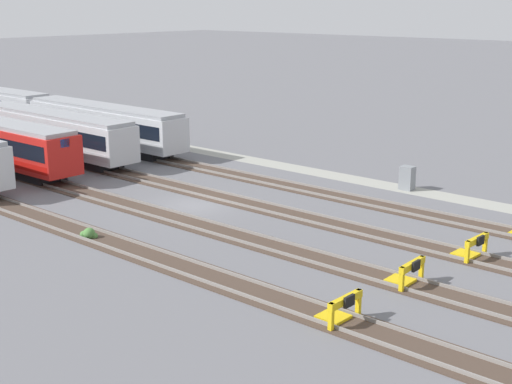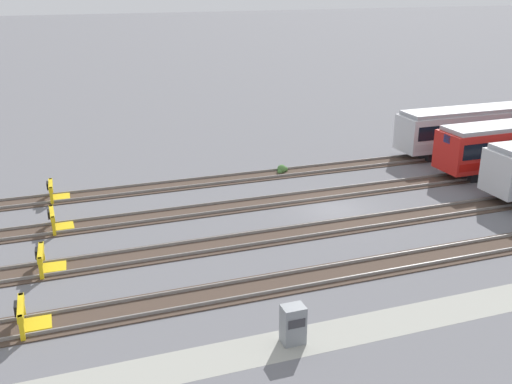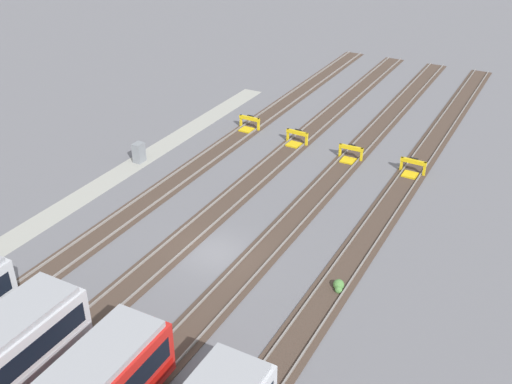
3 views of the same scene
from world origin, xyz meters
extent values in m
plane|color=slate|center=(0.00, 0.00, 0.00)|extent=(400.00, 400.00, 0.00)
cube|color=#9E9E93|center=(0.00, -12.20, 0.00)|extent=(54.00, 2.00, 0.01)
cube|color=#47382D|center=(0.00, -7.63, 0.03)|extent=(90.00, 2.23, 0.06)
cube|color=gray|center=(0.00, -6.91, 0.14)|extent=(90.00, 0.07, 0.15)
cube|color=gray|center=(0.00, -8.35, 0.14)|extent=(90.00, 0.07, 0.15)
cube|color=#47382D|center=(0.00, -2.54, 0.03)|extent=(90.00, 2.24, 0.06)
cube|color=gray|center=(0.00, -1.83, 0.14)|extent=(90.00, 0.07, 0.15)
cube|color=gray|center=(0.00, -3.26, 0.14)|extent=(90.00, 0.07, 0.15)
cube|color=#47382D|center=(0.00, 2.54, 0.03)|extent=(90.00, 2.24, 0.06)
cube|color=gray|center=(0.00, 3.26, 0.14)|extent=(90.00, 0.07, 0.15)
cube|color=gray|center=(0.00, 1.83, 0.14)|extent=(90.00, 0.07, 0.15)
cube|color=#47382D|center=(0.00, 7.63, 0.03)|extent=(90.00, 2.23, 0.06)
cube|color=gray|center=(0.00, 8.35, 0.14)|extent=(90.00, 0.07, 0.15)
cube|color=gray|center=(0.00, 6.91, 0.14)|extent=(90.00, 0.07, 0.15)
cube|color=silver|center=(18.55, -2.57, 2.05)|extent=(18.01, 2.87, 2.70)
cube|color=black|center=(18.55, -2.57, 2.37)|extent=(17.29, 2.91, 1.08)
cube|color=#B2B5BA|center=(18.55, -2.57, 1.29)|extent=(17.65, 2.90, 0.54)
cube|color=#999BA0|center=(18.55, -2.57, 3.55)|extent=(17.47, 2.59, 0.30)
cube|color=blue|center=(9.59, -2.60, 3.05)|extent=(0.08, 0.70, 0.56)
cube|color=black|center=(24.13, -2.55, 0.35)|extent=(3.61, 2.25, 0.70)
cube|color=black|center=(12.97, -2.59, 0.35)|extent=(3.61, 2.25, 0.70)
cube|color=silver|center=(18.55, -7.57, 2.05)|extent=(18.01, 2.89, 2.70)
cube|color=black|center=(18.55, -7.57, 2.37)|extent=(17.29, 2.92, 1.08)
cube|color=#B2B5BA|center=(18.55, -7.57, 1.29)|extent=(17.65, 2.91, 0.54)
cube|color=#999BA0|center=(18.55, -7.57, 3.55)|extent=(17.47, 2.60, 0.30)
cube|color=blue|center=(27.51, -7.53, 3.05)|extent=(0.08, 0.70, 0.56)
cube|color=blue|center=(9.59, -7.62, 3.05)|extent=(0.08, 0.70, 0.56)
cube|color=black|center=(24.13, -7.55, 0.35)|extent=(3.61, 2.26, 0.70)
cube|color=black|center=(12.97, -7.60, 0.35)|extent=(3.61, 2.26, 0.70)
cube|color=blue|center=(28.50, -7.77, 3.05)|extent=(0.09, 0.70, 0.56)
cube|color=black|center=(31.88, -7.74, 0.35)|extent=(3.62, 2.27, 0.70)
cube|color=blue|center=(9.59, 2.40, 3.05)|extent=(0.09, 0.70, 0.56)
cube|color=black|center=(12.97, 2.45, 0.35)|extent=(3.63, 2.29, 0.70)
cube|color=gold|center=(-17.09, -1.64, 0.57)|extent=(0.19, 0.19, 1.15)
cube|color=gold|center=(-17.19, -3.44, 0.57)|extent=(0.19, 0.19, 1.15)
cube|color=gold|center=(-17.14, -2.54, 1.00)|extent=(0.34, 2.01, 0.30)
cube|color=gold|center=(-16.59, -2.57, 0.09)|extent=(1.15, 1.13, 0.18)
cube|color=black|center=(-17.32, -2.53, 1.00)|extent=(0.15, 0.61, 0.44)
cube|color=gold|center=(-16.48, 3.44, 0.57)|extent=(0.18, 0.18, 1.15)
cube|color=gold|center=(-16.45, 1.64, 0.57)|extent=(0.18, 0.18, 1.15)
cube|color=gold|center=(-16.47, 2.54, 1.00)|extent=(0.28, 2.00, 0.30)
cube|color=gold|center=(-15.92, 2.55, 0.09)|extent=(1.12, 1.10, 0.18)
cube|color=black|center=(-16.65, 2.54, 1.00)|extent=(0.13, 0.60, 0.44)
cube|color=gold|center=(-16.38, 8.53, 0.57)|extent=(0.18, 0.18, 1.15)
cube|color=gold|center=(-16.42, 6.73, 0.57)|extent=(0.18, 0.18, 1.15)
cube|color=gold|center=(-16.40, 7.63, 1.00)|extent=(0.29, 2.01, 0.30)
cube|color=gold|center=(-15.85, 7.61, 0.09)|extent=(1.13, 1.11, 0.18)
cube|color=black|center=(-16.58, 7.63, 1.00)|extent=(0.14, 0.60, 0.44)
cube|color=gray|center=(-7.93, -12.13, 0.80)|extent=(0.90, 0.70, 1.60)
cube|color=#333338|center=(-7.93, -12.49, 1.04)|extent=(0.70, 0.04, 0.36)
sphere|color=#4C7F3D|center=(-0.39, 7.92, 0.28)|extent=(0.64, 0.64, 0.64)
sphere|color=#4C7F3D|center=(-0.09, 8.04, 0.18)|extent=(0.44, 0.44, 0.44)
sphere|color=#4C7F3D|center=(-0.61, 7.74, 0.14)|extent=(0.36, 0.36, 0.36)
camera|label=1|loc=(-30.52, 29.07, 12.12)|focal=50.00mm
camera|label=2|loc=(-16.02, -30.68, 13.70)|focal=42.00mm
camera|label=3|loc=(25.44, 16.69, 21.33)|focal=42.00mm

